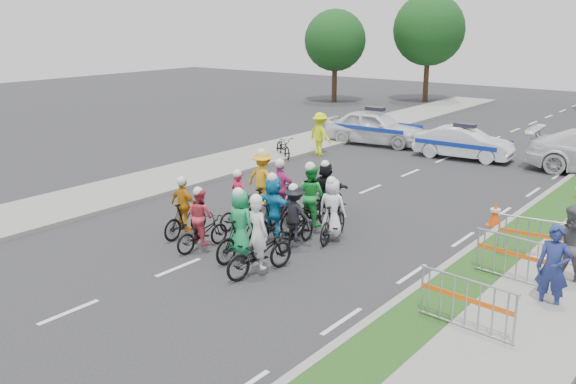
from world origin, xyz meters
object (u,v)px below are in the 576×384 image
Objects in this scene: marshal_hiviz at (320,134)px; barrier_2 at (539,242)px; rider_0 at (259,248)px; rider_7 at (333,216)px; rider_11 at (326,193)px; spectator_0 at (553,268)px; rider_1 at (241,231)px; rider_10 at (263,186)px; rider_3 at (185,213)px; rider_5 at (274,212)px; cone_0 at (495,214)px; rider_6 at (240,208)px; parked_bike at (283,147)px; rider_9 at (282,197)px; police_car_0 at (374,127)px; barrier_1 at (517,262)px; spectator_1 at (573,248)px; rider_2 at (201,226)px; tree_0 at (335,40)px; barrier_0 at (466,307)px; rider_4 at (295,222)px; rider_8 at (311,205)px; tree_3 at (429,30)px; police_car_1 at (464,143)px.

barrier_2 is (11.35, -7.25, -0.35)m from marshal_hiviz.
rider_7 is (0.06, 2.95, 0.05)m from rider_0.
spectator_0 is (7.14, -2.48, 0.17)m from rider_11.
rider_1 is 1.01× the size of marshal_hiviz.
rider_1 is at bearing 118.74° from rider_10.
rider_0 is at bearing 77.55° from rider_7.
spectator_0 reaches higher than rider_3.
cone_0 is at bearing -125.64° from rider_5.
parked_bike is at bearing -57.71° from rider_6.
rider_10 is at bearing -29.17° from rider_7.
rider_9 reaches higher than police_car_0.
rider_3 is 2.43× the size of cone_0.
barrier_1 is at bearing -138.41° from rider_0.
spectator_1 is (7.95, 0.02, 0.22)m from rider_9.
rider_9 is 8.75m from parked_bike.
rider_2 is 3.75m from rider_10.
marshal_hiviz is at bearing -58.61° from tree_0.
rider_6 is 8.63m from spectator_1.
barrier_0 is at bearing 138.26° from rider_7.
rider_4 reaches higher than barrier_1.
rider_5 is 6.42m from cone_0.
rider_10 is at bearing -112.08° from parked_bike.
rider_11 reaches higher than parked_bike.
rider_2 is at bearing 124.20° from marshal_hiviz.
rider_8 reaches higher than barrier_2.
spectator_1 is (5.92, 3.47, 0.30)m from rider_0.
rider_10 is at bearing -70.46° from rider_6.
barrier_0 is 34.25m from tree_0.
rider_4 reaches higher than barrier_2.
rider_4 is 0.86× the size of barrier_1.
rider_3 is at bearing 34.63° from rider_5.
rider_3 is 0.90× the size of rider_9.
rider_6 is at bearing -30.71° from rider_0.
rider_8 is at bearing 110.13° from rider_11.
parked_bike is (-6.07, 5.79, -0.29)m from rider_11.
rider_5 is at bearing -7.76° from rider_4.
rider_6 is at bearing 1.99° from rider_7.
barrier_2 is (7.13, 4.19, -0.07)m from rider_2.
rider_2 is at bearing 76.45° from rider_9.
rider_6 is at bearing 176.87° from spectator_0.
rider_2 is at bearing -150.15° from spectator_1.
rider_3 is 14.74m from police_car_0.
rider_9 is (-1.08, 2.99, 0.00)m from rider_1.
tree_0 is 0.86× the size of tree_3.
rider_6 is 0.85× the size of barrier_1.
rider_0 is 1.08× the size of rider_1.
spectator_0 is 15.66m from marshal_hiviz.
police_car_1 is at bearing -74.52° from rider_0.
rider_3 reaches higher than rider_6.
tree_3 is (5.00, 4.00, 0.70)m from tree_0.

